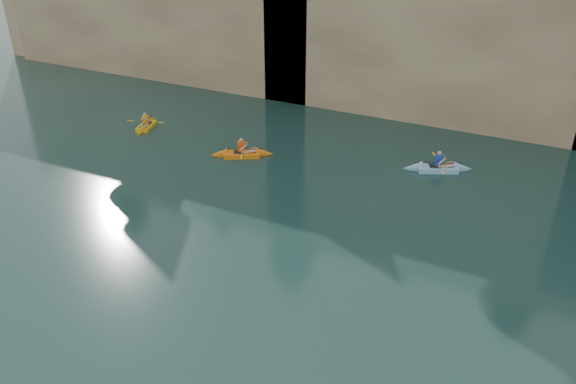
% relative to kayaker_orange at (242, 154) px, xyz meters
% --- Properties ---
extents(ground, '(160.00, 160.00, 0.00)m').
position_rel_kayaker_orange_xyz_m(ground, '(6.62, -12.62, -0.16)').
color(ground, black).
rests_on(ground, ground).
extents(cliff_slab_west, '(26.00, 2.40, 10.56)m').
position_rel_kayaker_orange_xyz_m(cliff_slab_west, '(-13.38, 9.98, 5.12)').
color(cliff_slab_west, tan).
rests_on(cliff_slab_west, ground).
extents(cliff_slab_center, '(24.00, 2.40, 11.40)m').
position_rel_kayaker_orange_xyz_m(cliff_slab_center, '(8.62, 9.98, 5.54)').
color(cliff_slab_center, tan).
rests_on(cliff_slab_center, ground).
extents(sea_cave_west, '(4.50, 1.00, 4.00)m').
position_rel_kayaker_orange_xyz_m(sea_cave_west, '(-11.38, 9.33, 1.84)').
color(sea_cave_west, black).
rests_on(sea_cave_west, ground).
extents(sea_cave_center, '(3.50, 1.00, 3.20)m').
position_rel_kayaker_orange_xyz_m(sea_cave_center, '(2.62, 9.33, 1.44)').
color(sea_cave_center, black).
rests_on(sea_cave_center, ground).
extents(kayaker_orange, '(3.30, 2.34, 1.28)m').
position_rel_kayaker_orange_xyz_m(kayaker_orange, '(0.00, 0.00, 0.00)').
color(kayaker_orange, orange).
rests_on(kayaker_orange, ground).
extents(kayaker_yellow, '(2.24, 2.94, 1.17)m').
position_rel_kayaker_orange_xyz_m(kayaker_yellow, '(-7.16, 0.97, -0.01)').
color(kayaker_yellow, gold).
rests_on(kayaker_yellow, ground).
extents(kayaker_ltblue_mid, '(3.50, 2.39, 1.33)m').
position_rel_kayaker_orange_xyz_m(kayaker_ltblue_mid, '(9.70, 2.90, 0.01)').
color(kayaker_ltblue_mid, '#7FB0D5').
rests_on(kayaker_ltblue_mid, ground).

